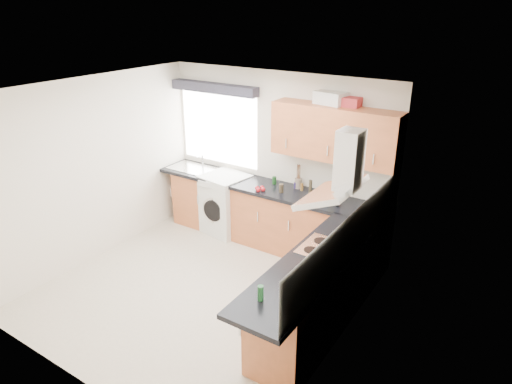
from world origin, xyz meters
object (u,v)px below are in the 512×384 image
Objects in this scene: extractor_hood at (340,176)px; washing_machine at (226,204)px; upper_cabinets at (335,134)px; oven at (323,288)px.

extractor_hood is 0.84× the size of washing_machine.
washing_machine is (-2.32, 1.18, -1.31)m from extractor_hood.
upper_cabinets is (-0.65, 1.33, 0.03)m from extractor_hood.
upper_cabinets is (-0.55, 1.32, 1.38)m from oven.
washing_machine is (-2.22, 1.18, 0.04)m from oven.
extractor_hood reaches higher than washing_machine.
upper_cabinets reaches higher than washing_machine.
oven is 1.35m from extractor_hood.
extractor_hood is at bearing -18.32° from washing_machine.
oven is 2.52m from washing_machine.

